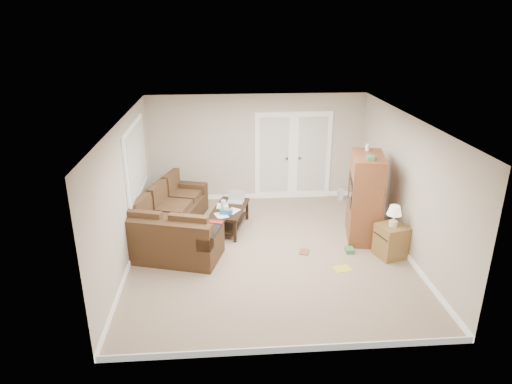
{
  "coord_description": "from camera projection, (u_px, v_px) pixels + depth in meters",
  "views": [
    {
      "loc": [
        -0.81,
        -7.51,
        4.11
      ],
      "look_at": [
        -0.21,
        0.28,
        1.1
      ],
      "focal_mm": 32.0,
      "sensor_mm": 36.0,
      "label": 1
    }
  ],
  "objects": [
    {
      "name": "window_left",
      "position": [
        136.0,
        160.0,
        8.72
      ],
      "size": [
        0.05,
        1.92,
        1.42
      ],
      "color": "white",
      "rests_on": "wall_left"
    },
    {
      "name": "side_cabinet",
      "position": [
        391.0,
        238.0,
        8.24
      ],
      "size": [
        0.59,
        0.59,
        1.0
      ],
      "rotation": [
        0.0,
        0.0,
        0.29
      ],
      "color": "olive",
      "rests_on": "floor"
    },
    {
      "name": "floor",
      "position": [
        268.0,
        252.0,
        8.52
      ],
      "size": [
        5.5,
        5.5,
        0.0
      ],
      "primitive_type": "plane",
      "color": "gray",
      "rests_on": "ground"
    },
    {
      "name": "coffee_table",
      "position": [
        230.0,
        217.0,
        9.36
      ],
      "size": [
        0.89,
        1.29,
        0.8
      ],
      "rotation": [
        0.0,
        0.0,
        -0.27
      ],
      "color": "black",
      "rests_on": "floor"
    },
    {
      "name": "ceiling",
      "position": [
        270.0,
        120.0,
        7.62
      ],
      "size": [
        5.0,
        5.5,
        0.02
      ],
      "primitive_type": "cube",
      "color": "white",
      "rests_on": "wall_back"
    },
    {
      "name": "tv_armoire",
      "position": [
        365.0,
        197.0,
        8.81
      ],
      "size": [
        0.78,
        1.15,
        1.82
      ],
      "rotation": [
        0.0,
        0.0,
        -0.2
      ],
      "color": "brown",
      "rests_on": "floor"
    },
    {
      "name": "wall_front",
      "position": [
        293.0,
        270.0,
        5.51
      ],
      "size": [
        5.0,
        0.02,
        2.5
      ],
      "primitive_type": "cube",
      "color": "beige",
      "rests_on": "floor"
    },
    {
      "name": "wall_right",
      "position": [
        406.0,
        186.0,
        8.25
      ],
      "size": [
        0.02,
        5.5,
        2.5
      ],
      "primitive_type": "cube",
      "color": "beige",
      "rests_on": "floor"
    },
    {
      "name": "floor_greenbox",
      "position": [
        349.0,
        250.0,
        8.5
      ],
      "size": [
        0.16,
        0.2,
        0.08
      ],
      "primitive_type": "cube",
      "rotation": [
        0.0,
        0.0,
        -0.07
      ],
      "color": "#3B8243",
      "rests_on": "floor"
    },
    {
      "name": "wall_left",
      "position": [
        126.0,
        193.0,
        7.89
      ],
      "size": [
        0.02,
        5.5,
        2.5
      ],
      "primitive_type": "cube",
      "color": "beige",
      "rests_on": "floor"
    },
    {
      "name": "baseboards",
      "position": [
        268.0,
        250.0,
        8.5
      ],
      "size": [
        5.0,
        5.5,
        0.1
      ],
      "primitive_type": null,
      "color": "white",
      "rests_on": "floor"
    },
    {
      "name": "floor_magazine",
      "position": [
        342.0,
        269.0,
        7.95
      ],
      "size": [
        0.34,
        0.29,
        0.01
      ],
      "primitive_type": "cube",
      "rotation": [
        0.0,
        0.0,
        0.22
      ],
      "color": "yellow",
      "rests_on": "floor"
    },
    {
      "name": "space_heater",
      "position": [
        341.0,
        195.0,
        10.89
      ],
      "size": [
        0.12,
        0.1,
        0.27
      ],
      "primitive_type": "cube",
      "rotation": [
        0.0,
        0.0,
        0.11
      ],
      "color": "white",
      "rests_on": "floor"
    },
    {
      "name": "floor_book",
      "position": [
        300.0,
        251.0,
        8.53
      ],
      "size": [
        0.24,
        0.28,
        0.02
      ],
      "primitive_type": "imported",
      "rotation": [
        0.0,
        0.0,
        -0.35
      ],
      "color": "brown",
      "rests_on": "floor"
    },
    {
      "name": "wall_back",
      "position": [
        257.0,
        148.0,
        10.63
      ],
      "size": [
        5.0,
        0.02,
        2.5
      ],
      "primitive_type": "cube",
      "color": "beige",
      "rests_on": "floor"
    },
    {
      "name": "sectional_sofa",
      "position": [
        170.0,
        225.0,
        8.86
      ],
      "size": [
        2.0,
        3.14,
        0.85
      ],
      "rotation": [
        0.0,
        0.0,
        -0.28
      ],
      "color": "#48301B",
      "rests_on": "floor"
    },
    {
      "name": "french_doors",
      "position": [
        293.0,
        156.0,
        10.73
      ],
      "size": [
        1.8,
        0.05,
        2.13
      ],
      "color": "white",
      "rests_on": "floor"
    }
  ]
}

